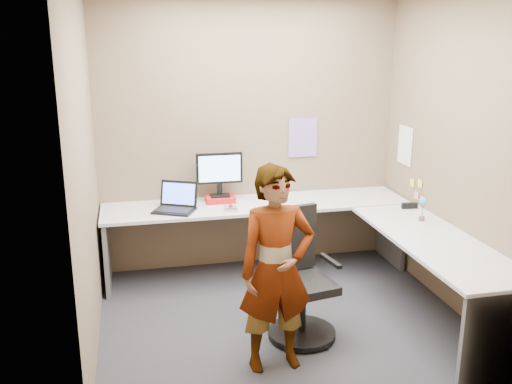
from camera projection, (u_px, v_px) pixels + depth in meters
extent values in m
plane|color=#222227|center=(282.00, 318.00, 4.82)|extent=(3.00, 3.00, 0.00)
plane|color=brown|center=(250.00, 134.00, 5.68)|extent=(3.00, 0.00, 3.00)
plane|color=brown|center=(457.00, 154.00, 4.77)|extent=(0.00, 2.70, 2.70)
plane|color=brown|center=(85.00, 172.00, 4.14)|extent=(0.00, 2.70, 2.70)
cube|color=#BEBEBE|center=(257.00, 205.00, 5.54)|extent=(2.96, 0.65, 0.03)
cube|color=#BEBEBE|center=(435.00, 241.00, 4.57)|extent=(0.65, 1.91, 0.03)
cube|color=#59595B|center=(107.00, 252.00, 5.34)|extent=(0.04, 0.60, 0.70)
cube|color=#59595B|center=(391.00, 229.00, 5.94)|extent=(0.04, 0.60, 0.70)
cube|color=#59595B|center=(501.00, 339.00, 3.81)|extent=(0.60, 0.04, 0.70)
cube|color=#B71312|center=(220.00, 199.00, 5.58)|extent=(0.28, 0.21, 0.06)
cube|color=black|center=(220.00, 195.00, 5.57)|extent=(0.19, 0.13, 0.01)
cube|color=black|center=(220.00, 189.00, 5.57)|extent=(0.05, 0.04, 0.11)
cube|color=black|center=(219.00, 168.00, 5.51)|extent=(0.45, 0.04, 0.30)
cube|color=#93D4FF|center=(220.00, 169.00, 5.49)|extent=(0.40, 0.01, 0.25)
cube|color=black|center=(174.00, 211.00, 5.27)|extent=(0.44, 0.39, 0.02)
cube|color=black|center=(179.00, 193.00, 5.36)|extent=(0.36, 0.23, 0.24)
cube|color=#506FFF|center=(179.00, 193.00, 5.36)|extent=(0.31, 0.19, 0.19)
cube|color=#B7B7BC|center=(231.00, 209.00, 5.28)|extent=(0.12, 0.08, 0.04)
sphere|color=#AD0B24|center=(231.00, 206.00, 5.26)|extent=(0.04, 0.04, 0.04)
cone|color=white|center=(277.00, 202.00, 5.47)|extent=(0.10, 0.10, 0.06)
cube|color=black|center=(410.00, 206.00, 5.36)|extent=(0.15, 0.06, 0.05)
cylinder|color=brown|center=(422.00, 219.00, 5.01)|extent=(0.05, 0.05, 0.04)
cylinder|color=#338C3F|center=(422.00, 209.00, 4.99)|extent=(0.01, 0.01, 0.14)
sphere|color=#3EA8DD|center=(423.00, 201.00, 4.97)|extent=(0.07, 0.07, 0.07)
cube|color=#846BB7|center=(303.00, 137.00, 5.79)|extent=(0.30, 0.01, 0.40)
cube|color=white|center=(405.00, 146.00, 5.64)|extent=(0.01, 0.28, 0.38)
cube|color=#F2E059|center=(420.00, 184.00, 5.39)|extent=(0.01, 0.07, 0.07)
cube|color=pink|center=(416.00, 195.00, 5.47)|extent=(0.01, 0.07, 0.07)
cube|color=pink|center=(422.00, 201.00, 5.37)|extent=(0.01, 0.07, 0.07)
cube|color=#F2E059|center=(412.00, 183.00, 5.54)|extent=(0.01, 0.07, 0.07)
cylinder|color=black|center=(302.00, 333.00, 4.51)|extent=(0.53, 0.53, 0.04)
cylinder|color=black|center=(302.00, 309.00, 4.45)|extent=(0.06, 0.06, 0.38)
cube|color=black|center=(303.00, 285.00, 4.40)|extent=(0.51, 0.51, 0.07)
cube|color=black|center=(291.00, 238.00, 4.50)|extent=(0.42, 0.12, 0.53)
cube|color=black|center=(275.00, 270.00, 4.26)|extent=(0.09, 0.29, 0.03)
cube|color=black|center=(330.00, 261.00, 4.44)|extent=(0.09, 0.29, 0.03)
imported|color=#999399|center=(277.00, 269.00, 3.95)|extent=(0.57, 0.39, 1.49)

